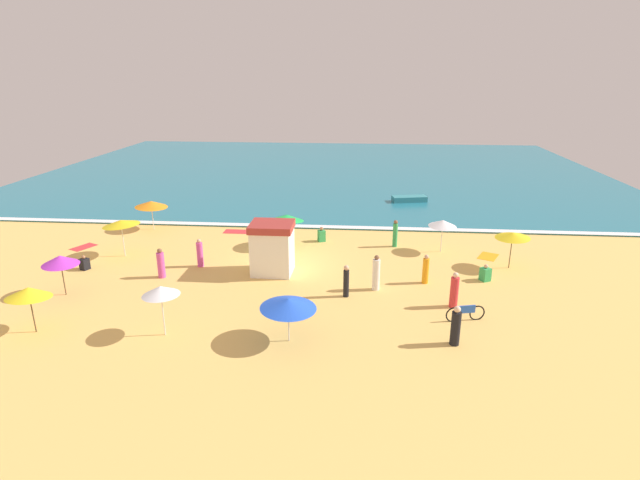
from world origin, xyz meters
TOP-DOWN VIEW (x-y plane):
  - ground_plane at (0.00, 0.00)m, footprint 60.00×60.00m
  - ocean_water at (0.00, 28.00)m, footprint 60.00×44.00m
  - wave_breaker_foam at (0.00, 6.30)m, footprint 57.00×0.70m
  - lifeguard_cabana at (-0.47, -2.18)m, footprint 2.29×2.06m
  - beach_umbrella_0 at (12.64, -0.39)m, footprint 2.57×2.56m
  - beach_umbrella_1 at (-3.79, -9.38)m, footprint 2.19×2.19m
  - beach_umbrella_2 at (-9.76, -0.37)m, footprint 2.44×2.43m
  - beach_umbrella_3 at (9.20, 2.02)m, footprint 2.32×2.33m
  - beach_umbrella_4 at (-10.20, -5.92)m, footprint 2.20×2.19m
  - beach_umbrella_5 at (-9.34, -9.61)m, footprint 2.27×2.30m
  - beach_umbrella_6 at (-0.32, 2.21)m, footprint 2.80×2.81m
  - beach_umbrella_7 at (1.46, -9.43)m, footprint 3.14×3.13m
  - beach_umbrella_8 at (-10.18, 4.99)m, footprint 2.53×2.51m
  - parked_bicycle at (8.97, -7.04)m, footprint 1.78×0.48m
  - beachgoer_0 at (6.44, 2.74)m, footprint 0.41×0.41m
  - beachgoer_1 at (-11.02, -2.62)m, footprint 0.55×0.55m
  - beachgoer_2 at (1.75, 3.38)m, footprint 0.56×0.56m
  - beachgoer_3 at (5.10, -4.01)m, footprint 0.52×0.52m
  - beachgoer_4 at (7.68, -2.94)m, footprint 0.35×0.35m
  - beachgoer_5 at (3.63, -4.95)m, footprint 0.39×0.39m
  - beachgoer_6 at (10.88, -2.36)m, footprint 0.62×0.62m
  - beachgoer_7 at (8.16, -9.15)m, footprint 0.40×0.40m
  - beachgoer_8 at (8.68, -5.67)m, footprint 0.53×0.53m
  - beachgoer_9 at (-4.72, -1.63)m, footprint 0.36×0.36m
  - beachgoer_10 at (-6.30, -3.36)m, footprint 0.53×0.53m
  - beach_towel_0 at (-13.09, 0.94)m, footprint 1.42×1.73m
  - beach_towel_1 at (11.91, 1.37)m, footprint 1.52×1.72m
  - beach_towel_2 at (-4.25, 4.93)m, footprint 1.77×0.98m
  - small_boat_0 at (8.30, 14.15)m, footprint 3.01×1.62m

SIDE VIEW (x-z plane):
  - ground_plane at x=0.00m, z-range 0.00..0.00m
  - beach_towel_0 at x=-13.09m, z-range 0.00..0.01m
  - beach_towel_1 at x=11.91m, z-range 0.00..0.01m
  - beach_towel_2 at x=-4.25m, z-range 0.00..0.01m
  - ocean_water at x=0.00m, z-range 0.00..0.10m
  - wave_breaker_foam at x=0.00m, z-range 0.10..0.11m
  - small_boat_0 at x=8.30m, z-range 0.10..0.56m
  - beachgoer_1 at x=-11.02m, z-range -0.07..0.76m
  - parked_bicycle at x=8.97m, z-range 0.00..0.76m
  - beachgoer_6 at x=10.88m, z-range -0.07..0.84m
  - beachgoer_2 at x=1.75m, z-range -0.07..0.90m
  - beachgoer_4 at x=7.68m, z-range -0.05..1.52m
  - beachgoer_10 at x=-6.30m, z-range -0.06..1.57m
  - beachgoer_9 at x=-4.72m, z-range -0.06..1.58m
  - beachgoer_7 at x=8.16m, z-range -0.06..1.64m
  - beachgoer_8 at x=8.68m, z-range -0.06..1.67m
  - beachgoer_5 at x=3.63m, z-range -0.01..1.63m
  - beachgoer_0 at x=6.44m, z-range -0.03..1.70m
  - beachgoer_3 at x=5.10m, z-range -0.06..1.79m
  - lifeguard_cabana at x=-0.47m, z-range 0.03..2.85m
  - beach_umbrella_7 at x=1.46m, z-range 0.71..2.65m
  - beach_umbrella_3 at x=9.20m, z-range 0.78..2.84m
  - beach_umbrella_8 at x=-10.18m, z-range 0.77..2.87m
  - beach_umbrella_4 at x=-10.20m, z-range 0.78..2.87m
  - beach_umbrella_5 at x=-9.34m, z-range 0.76..2.90m
  - beach_umbrella_6 at x=-0.32m, z-range 0.80..2.97m
  - beach_umbrella_0 at x=12.64m, z-range 0.86..2.99m
  - beach_umbrella_1 at x=-3.79m, z-range 0.90..3.13m
  - beach_umbrella_2 at x=-9.76m, z-range 0.92..3.24m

